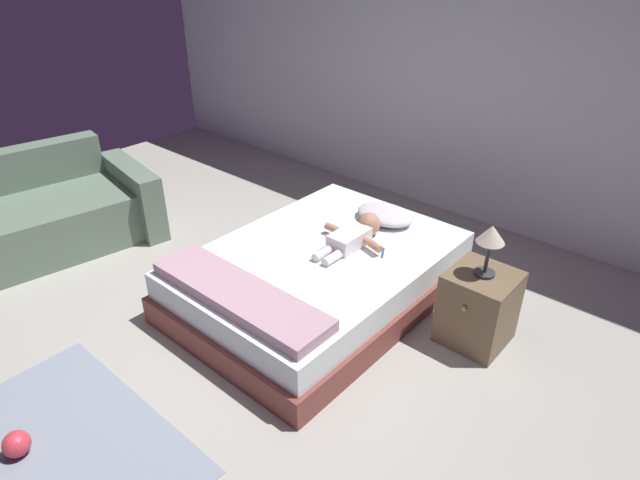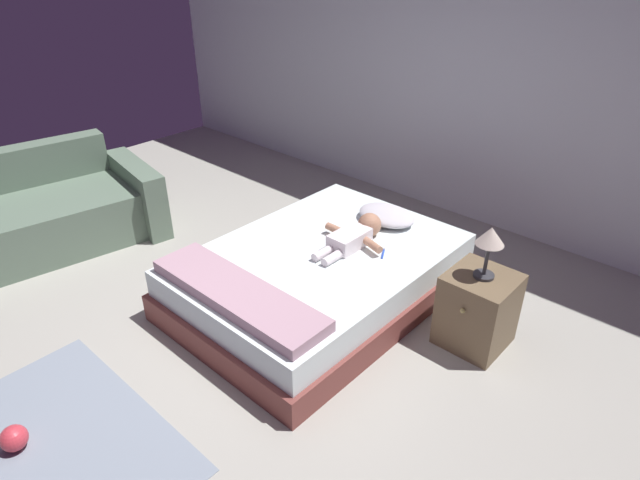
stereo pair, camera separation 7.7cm
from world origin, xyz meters
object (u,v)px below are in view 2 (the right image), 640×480
toothbrush (383,253)px  nightstand (477,310)px  couch (33,217)px  lamp (490,240)px  bed (320,275)px  baby (355,235)px  pillow (387,215)px  toy_ball (14,438)px

toothbrush → nightstand: 0.77m
couch → nightstand: size_ratio=4.05×
nightstand → lamp: size_ratio=1.48×
bed → toothbrush: 0.51m
baby → couch: (-2.47, -1.37, -0.19)m
pillow → baby: (0.04, -0.44, 0.01)m
nightstand → lamp: (0.00, 0.00, 0.53)m
baby → toy_ball: baby is taller
baby → toothbrush: size_ratio=5.21×
bed → nightstand: size_ratio=4.00×
bed → couch: bearing=-155.0°
pillow → couch: (-2.43, -1.81, -0.17)m
pillow → couch: size_ratio=0.23×
lamp → toy_ball: lamp is taller
bed → baby: size_ratio=3.17×
couch → toy_ball: bearing=-26.2°
pillow → toy_ball: pillow is taller
baby → nightstand: size_ratio=1.26×
couch → toothbrush: bearing=27.1°
baby → toothbrush: 0.26m
toothbrush → pillow: bearing=123.7°
bed → toy_ball: bearing=-97.3°
toothbrush → lamp: bearing=3.0°
bed → pillow: size_ratio=4.35×
toy_ball → pillow: bearing=83.1°
baby → couch: bearing=-150.9°
nightstand → lamp: bearing=90.0°
nightstand → toy_ball: (-1.38, -2.46, -0.18)m
couch → toy_ball: size_ratio=14.90×
bed → lamp: lamp is taller
bed → pillow: 0.76m
baby → pillow: bearing=94.8°
pillow → toy_ball: size_ratio=3.38×
pillow → toy_ball: bearing=-96.9°
toothbrush → couch: couch is taller
couch → bed: bearing=25.0°
bed → lamp: 1.30m
toothbrush → nightstand: (0.75, 0.04, -0.15)m
lamp → toy_ball: bearing=-119.4°
toy_ball → lamp: bearing=60.6°
pillow → couch: 3.04m
toy_ball → toothbrush: bearing=75.4°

